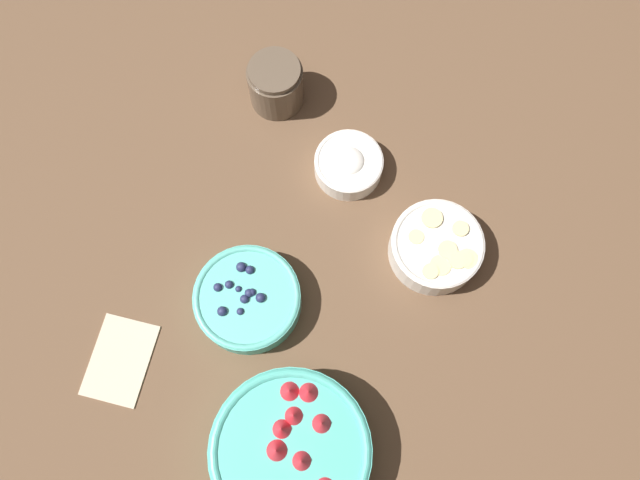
{
  "coord_description": "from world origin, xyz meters",
  "views": [
    {
      "loc": [
        -0.23,
        -0.11,
        0.98
      ],
      "look_at": [
        0.05,
        -0.01,
        0.04
      ],
      "focal_mm": 35.0,
      "sensor_mm": 36.0,
      "label": 1
    }
  ],
  "objects_px": {
    "bowl_blueberries": "(248,299)",
    "bowl_cream": "(347,164)",
    "bowl_strawberries": "(291,450)",
    "bowl_bananas": "(436,247)",
    "jar_chocolate": "(276,85)"
  },
  "relations": [
    {
      "from": "bowl_blueberries",
      "to": "bowl_cream",
      "type": "bearing_deg",
      "value": -13.02
    },
    {
      "from": "bowl_strawberries",
      "to": "bowl_bananas",
      "type": "distance_m",
      "value": 0.38
    },
    {
      "from": "bowl_strawberries",
      "to": "bowl_bananas",
      "type": "height_order",
      "value": "bowl_strawberries"
    },
    {
      "from": "bowl_blueberries",
      "to": "bowl_bananas",
      "type": "height_order",
      "value": "same"
    },
    {
      "from": "jar_chocolate",
      "to": "bowl_strawberries",
      "type": "bearing_deg",
      "value": -155.45
    },
    {
      "from": "jar_chocolate",
      "to": "bowl_blueberries",
      "type": "bearing_deg",
      "value": -164.51
    },
    {
      "from": "bowl_blueberries",
      "to": "bowl_cream",
      "type": "height_order",
      "value": "bowl_blueberries"
    },
    {
      "from": "bowl_blueberries",
      "to": "jar_chocolate",
      "type": "height_order",
      "value": "jar_chocolate"
    },
    {
      "from": "bowl_bananas",
      "to": "bowl_cream",
      "type": "distance_m",
      "value": 0.2
    },
    {
      "from": "bowl_cream",
      "to": "jar_chocolate",
      "type": "distance_m",
      "value": 0.19
    },
    {
      "from": "bowl_strawberries",
      "to": "jar_chocolate",
      "type": "height_order",
      "value": "bowl_strawberries"
    },
    {
      "from": "bowl_blueberries",
      "to": "bowl_bananas",
      "type": "distance_m",
      "value": 0.31
    },
    {
      "from": "bowl_blueberries",
      "to": "bowl_strawberries",
      "type": "bearing_deg",
      "value": -140.89
    },
    {
      "from": "bowl_strawberries",
      "to": "bowl_blueberries",
      "type": "distance_m",
      "value": 0.23
    },
    {
      "from": "jar_chocolate",
      "to": "bowl_cream",
      "type": "bearing_deg",
      "value": -117.84
    }
  ]
}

